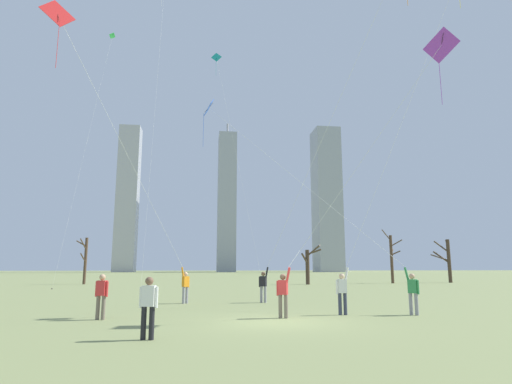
{
  "coord_description": "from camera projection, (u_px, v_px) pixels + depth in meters",
  "views": [
    {
      "loc": [
        -2.6,
        -15.1,
        1.89
      ],
      "look_at": [
        0.0,
        6.0,
        5.61
      ],
      "focal_mm": 29.97,
      "sensor_mm": 36.0,
      "label": 1
    }
  ],
  "objects": [
    {
      "name": "ground_plane",
      "position": [
        277.0,
        322.0,
        14.75
      ],
      "size": [
        400.0,
        400.0,
        0.0
      ],
      "primitive_type": "plane",
      "color": "#848E56"
    },
    {
      "name": "kite_flyer_foreground_left_orange",
      "position": [
        293.0,
        215.0,
        22.2
      ],
      "size": [
        6.25,
        7.2,
        17.04
      ],
      "color": "gray",
      "rests_on": "ground"
    },
    {
      "name": "kite_flyer_far_back_purple",
      "position": [
        322.0,
        232.0,
        16.39
      ],
      "size": [
        7.42,
        1.52,
        11.56
      ],
      "color": "#726656",
      "rests_on": "ground"
    },
    {
      "name": "kite_flyer_midfield_center_yellow",
      "position": [
        369.0,
        219.0,
        17.99
      ],
      "size": [
        8.23,
        1.7,
        17.67
      ],
      "color": "#33384C",
      "rests_on": "ground"
    },
    {
      "name": "kite_flyer_midfield_left_blue",
      "position": [
        336.0,
        222.0,
        19.98
      ],
      "size": [
        8.7,
        11.22,
        12.88
      ],
      "color": "gray",
      "rests_on": "ground"
    },
    {
      "name": "kite_flyer_foreground_right_red",
      "position": [
        160.0,
        231.0,
        21.36
      ],
      "size": [
        6.36,
        6.17,
        13.22
      ],
      "color": "gray",
      "rests_on": "ground"
    },
    {
      "name": "bystander_far_off_by_trees",
      "position": [
        101.0,
        294.0,
        15.54
      ],
      "size": [
        0.49,
        0.3,
        1.62
      ],
      "color": "#726656",
      "rests_on": "ground"
    },
    {
      "name": "bystander_watching_nearby",
      "position": [
        148.0,
        304.0,
        11.31
      ],
      "size": [
        0.5,
        0.27,
        1.62
      ],
      "color": "black",
      "rests_on": "ground"
    },
    {
      "name": "distant_kite_drifting_left_teal",
      "position": [
        219.0,
        72.0,
        47.32
      ],
      "size": [
        5.72,
        0.97,
        25.57
      ],
      "color": "teal",
      "rests_on": "ground"
    },
    {
      "name": "distant_kite_drifting_right_white",
      "position": [
        162.0,
        17.0,
        39.82
      ],
      "size": [
        0.47,
        6.43,
        28.55
      ],
      "color": "white",
      "rests_on": "ground"
    },
    {
      "name": "distant_kite_high_overhead_green",
      "position": [
        104.0,
        71.0,
        44.93
      ],
      "size": [
        2.66,
        6.0,
        27.19
      ],
      "color": "green",
      "rests_on": "ground"
    },
    {
      "name": "bare_tree_left_of_center",
      "position": [
        308.0,
        264.0,
        46.27
      ],
      "size": [
        2.29,
        1.82,
        4.21
      ],
      "color": "#423326",
      "rests_on": "ground"
    },
    {
      "name": "bare_tree_rightmost",
      "position": [
        85.0,
        259.0,
        46.98
      ],
      "size": [
        1.24,
        1.72,
        5.07
      ],
      "color": "#4C3828",
      "rests_on": "ground"
    },
    {
      "name": "bare_tree_far_right_edge",
      "position": [
        448.0,
        259.0,
        51.77
      ],
      "size": [
        2.39,
        1.34,
        5.2
      ],
      "color": "#423326",
      "rests_on": "ground"
    },
    {
      "name": "bare_tree_center",
      "position": [
        392.0,
        257.0,
        49.83
      ],
      "size": [
        2.4,
        2.14,
        6.16
      ],
      "color": "#4C3828",
      "rests_on": "ground"
    },
    {
      "name": "skyline_tall_tower",
      "position": [
        227.0,
        202.0,
        163.0
      ],
      "size": [
        6.79,
        10.28,
        57.4
      ],
      "color": "#9EA3AD",
      "rests_on": "ground"
    },
    {
      "name": "skyline_squat_block",
      "position": [
        128.0,
        198.0,
        156.5
      ],
      "size": [
        7.49,
        7.16,
        53.68
      ],
      "color": "#B2B2B7",
      "rests_on": "ground"
    },
    {
      "name": "skyline_mid_tower_left",
      "position": [
        327.0,
        199.0,
        162.14
      ],
      "size": [
        9.25,
        11.32,
        54.3
      ],
      "color": "#9EA3AD",
      "rests_on": "ground"
    }
  ]
}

